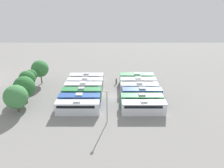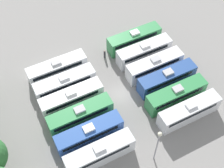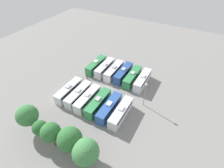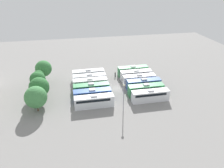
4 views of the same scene
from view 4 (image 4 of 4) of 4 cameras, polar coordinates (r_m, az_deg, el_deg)
ground_plane at (r=66.40m, az=1.21°, el=-1.26°), size 124.24×124.24×0.00m
bus_0 at (r=60.28m, az=9.94°, el=-2.93°), size 2.51×10.27×3.48m
bus_1 at (r=63.11m, az=8.82°, el=-1.41°), size 2.51×10.27×3.48m
bus_2 at (r=66.19m, az=8.24°, el=0.03°), size 2.51×10.27×3.48m
bus_3 at (r=68.93m, az=7.08°, el=1.22°), size 2.51×10.27×3.48m
bus_4 at (r=72.10m, az=6.26°, el=2.45°), size 2.51×10.27×3.48m
bus_5 at (r=75.19m, az=5.45°, el=3.53°), size 2.51×10.27×3.48m
bus_6 at (r=57.00m, az=-4.74°, el=-4.44°), size 2.51×10.27×3.48m
bus_7 at (r=59.99m, az=-5.17°, el=-2.76°), size 2.51×10.27×3.48m
bus_8 at (r=63.07m, az=-5.45°, el=-1.22°), size 2.51×10.27×3.48m
bus_9 at (r=66.19m, az=-5.77°, el=0.18°), size 2.51×10.27×3.48m
bus_10 at (r=69.12m, az=-5.91°, el=1.36°), size 2.51×10.27×3.48m
bus_11 at (r=72.36m, az=-6.20°, el=2.54°), size 2.51×10.27×3.48m
worker_person at (r=73.84m, az=0.83°, el=2.49°), size 0.36×0.36×1.84m
light_pole at (r=53.20m, az=3.07°, el=-2.39°), size 0.60×0.60×7.77m
tree_0 at (r=57.12m, az=-19.29°, el=-3.27°), size 5.57×5.57×6.79m
tree_1 at (r=60.48m, az=-18.50°, el=-0.80°), size 5.31×5.31×7.26m
tree_2 at (r=64.40m, az=-18.84°, el=1.17°), size 4.35×4.35×7.11m
tree_3 at (r=67.35m, az=-18.64°, el=2.00°), size 3.35×3.35×6.28m
tree_4 at (r=71.77m, az=-17.47°, el=3.88°), size 5.11×5.11×7.34m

